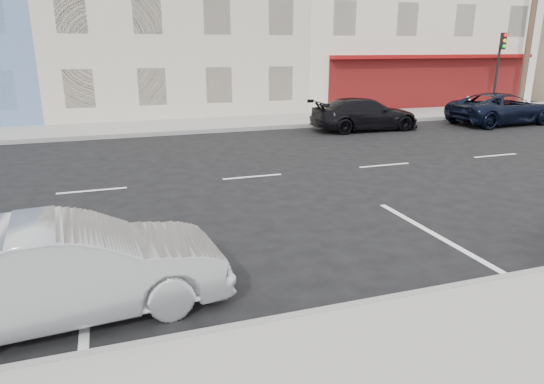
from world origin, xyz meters
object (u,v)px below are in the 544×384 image
at_px(suv_far, 502,109).
at_px(traffic_light, 499,62).
at_px(fire_hydrant, 468,103).
at_px(car_far, 365,114).
at_px(utility_pole, 533,17).
at_px(sedan_silver, 69,269).

bearing_deg(suv_far, traffic_light, -41.81).
xyz_separation_m(fire_hydrant, car_far, (-7.52, -2.84, 0.12)).
xyz_separation_m(suv_far, car_far, (-6.51, 0.52, -0.03)).
xyz_separation_m(traffic_light, suv_far, (-2.51, -3.19, -1.88)).
height_order(fire_hydrant, car_far, car_far).
height_order(utility_pole, fire_hydrant, utility_pole).
distance_m(utility_pole, suv_far, 6.99).
bearing_deg(suv_far, fire_hydrant, -20.39).
distance_m(traffic_light, fire_hydrant, 2.53).
height_order(traffic_light, suv_far, traffic_light).
bearing_deg(fire_hydrant, sedan_silver, -141.60).
bearing_deg(traffic_light, car_far, -163.50).
height_order(utility_pole, car_far, utility_pole).
relative_size(suv_far, car_far, 1.09).
bearing_deg(sedan_silver, fire_hydrant, -56.65).
xyz_separation_m(utility_pole, suv_far, (-4.51, -3.46, -4.06)).
height_order(sedan_silver, suv_far, suv_far).
bearing_deg(car_far, suv_far, -93.76).
distance_m(sedan_silver, car_far, 15.66).
relative_size(utility_pole, fire_hydrant, 12.50).
bearing_deg(sedan_silver, utility_pole, -61.27).
xyz_separation_m(traffic_light, sedan_silver, (-19.63, -14.20, -1.91)).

